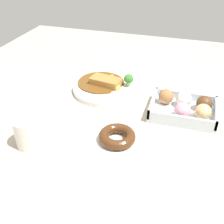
% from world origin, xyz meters
% --- Properties ---
extents(ground_plane, '(1.60, 1.60, 0.00)m').
position_xyz_m(ground_plane, '(0.00, 0.00, 0.00)').
color(ground_plane, '#B2A893').
extents(curry_plate, '(0.27, 0.27, 0.07)m').
position_xyz_m(curry_plate, '(0.13, -0.12, 0.01)').
color(curry_plate, white).
rests_on(curry_plate, ground_plane).
extents(donut_box, '(0.21, 0.16, 0.06)m').
position_xyz_m(donut_box, '(-0.16, -0.04, 0.03)').
color(donut_box, silver).
rests_on(donut_box, ground_plane).
extents(chocolate_ring_donut, '(0.14, 0.14, 0.03)m').
position_xyz_m(chocolate_ring_donut, '(0.01, 0.16, 0.02)').
color(chocolate_ring_donut, white).
rests_on(chocolate_ring_donut, ground_plane).
extents(coffee_mug, '(0.07, 0.07, 0.09)m').
position_xyz_m(coffee_mug, '(0.25, 0.25, 0.04)').
color(coffee_mug, silver).
rests_on(coffee_mug, ground_plane).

